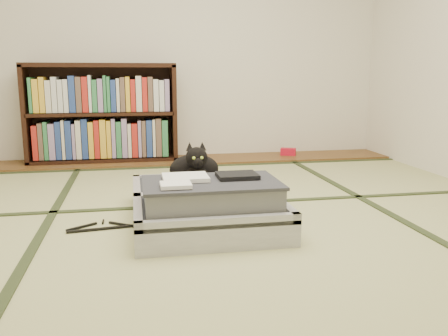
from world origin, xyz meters
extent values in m
plane|color=#C6C584|center=(0.00, 0.00, 0.00)|extent=(4.50, 4.50, 0.00)
cube|color=brown|center=(0.00, 2.00, 0.01)|extent=(4.00, 0.50, 0.02)
cube|color=red|center=(1.04, 2.03, 0.06)|extent=(0.17, 0.14, 0.07)
plane|color=silver|center=(0.00, 2.25, 1.20)|extent=(4.00, 0.00, 4.00)
cube|color=#2D381E|center=(-1.00, 0.00, 0.00)|extent=(0.05, 4.50, 0.01)
cube|color=#2D381E|center=(1.00, 0.00, 0.00)|extent=(0.05, 4.50, 0.01)
cube|color=#2D381E|center=(0.00, 0.40, 0.00)|extent=(4.00, 0.05, 0.01)
cube|color=#2D381E|center=(0.00, 1.70, 0.00)|extent=(4.00, 0.05, 0.01)
cube|color=black|center=(-1.46, 2.07, 0.47)|extent=(0.04, 0.32, 0.89)
cube|color=black|center=(-0.12, 2.07, 0.47)|extent=(0.04, 0.32, 0.89)
cube|color=black|center=(-0.79, 2.07, 0.03)|extent=(1.38, 0.32, 0.04)
cube|color=black|center=(-0.79, 2.07, 0.91)|extent=(1.38, 0.32, 0.04)
cube|color=black|center=(-0.79, 2.07, 0.47)|extent=(1.32, 0.32, 0.03)
cube|color=black|center=(-0.79, 2.22, 0.47)|extent=(1.38, 0.02, 0.89)
cube|color=gray|center=(-0.79, 2.05, 0.25)|extent=(1.24, 0.22, 0.37)
cube|color=gray|center=(-0.79, 2.05, 0.66)|extent=(1.24, 0.22, 0.33)
cube|color=#BABABF|center=(-0.12, -0.18, 0.07)|extent=(0.80, 0.53, 0.14)
cube|color=#303138|center=(-0.12, -0.18, 0.11)|extent=(0.71, 0.45, 0.10)
cube|color=#BABABF|center=(-0.12, -0.42, 0.14)|extent=(0.80, 0.04, 0.05)
cube|color=#BABABF|center=(-0.12, 0.07, 0.14)|extent=(0.80, 0.04, 0.05)
cube|color=#BABABF|center=(-0.49, -0.18, 0.14)|extent=(0.04, 0.53, 0.05)
cube|color=#BABABF|center=(0.26, -0.18, 0.14)|extent=(0.04, 0.53, 0.05)
cube|color=#BABABF|center=(-0.12, 0.36, 0.07)|extent=(0.80, 0.53, 0.14)
cube|color=#303138|center=(-0.12, 0.36, 0.11)|extent=(0.71, 0.45, 0.10)
cube|color=#BABABF|center=(-0.12, 0.11, 0.14)|extent=(0.80, 0.04, 0.05)
cube|color=#BABABF|center=(-0.12, 0.60, 0.14)|extent=(0.80, 0.04, 0.05)
cube|color=#BABABF|center=(-0.49, 0.36, 0.14)|extent=(0.04, 0.53, 0.05)
cube|color=#BABABF|center=(0.26, 0.36, 0.14)|extent=(0.04, 0.53, 0.05)
cylinder|color=black|center=(-0.12, 0.09, 0.15)|extent=(0.72, 0.03, 0.03)
cube|color=gray|center=(-0.12, -0.18, 0.20)|extent=(0.68, 0.41, 0.14)
cube|color=#323238|center=(-0.12, -0.18, 0.28)|extent=(0.70, 0.44, 0.02)
cube|color=white|center=(-0.25, -0.12, 0.30)|extent=(0.23, 0.19, 0.02)
cube|color=black|center=(0.03, -0.12, 0.30)|extent=(0.21, 0.17, 0.02)
cube|color=white|center=(-0.31, -0.28, 0.30)|extent=(0.15, 0.13, 0.02)
cube|color=white|center=(-0.35, -0.43, 0.08)|extent=(0.06, 0.01, 0.04)
cube|color=white|center=(-0.22, -0.43, 0.06)|extent=(0.05, 0.01, 0.04)
cube|color=orange|center=(0.15, -0.43, 0.08)|extent=(0.05, 0.01, 0.04)
cube|color=#197F33|center=(0.07, -0.43, 0.10)|extent=(0.04, 0.01, 0.03)
ellipsoid|color=black|center=(-0.14, 0.36, 0.25)|extent=(0.31, 0.20, 0.19)
ellipsoid|color=black|center=(-0.14, 0.27, 0.23)|extent=(0.15, 0.11, 0.11)
ellipsoid|color=black|center=(-0.14, 0.23, 0.34)|extent=(0.13, 0.12, 0.13)
sphere|color=black|center=(-0.14, 0.18, 0.32)|extent=(0.06, 0.06, 0.06)
cone|color=black|center=(-0.18, 0.26, 0.41)|extent=(0.05, 0.06, 0.06)
cone|color=black|center=(-0.10, 0.26, 0.41)|extent=(0.05, 0.06, 0.06)
sphere|color=#A5BF33|center=(-0.16, 0.18, 0.35)|extent=(0.02, 0.02, 0.02)
sphere|color=#A5BF33|center=(-0.11, 0.18, 0.35)|extent=(0.02, 0.02, 0.02)
cylinder|color=black|center=(-0.03, 0.45, 0.18)|extent=(0.19, 0.11, 0.03)
torus|color=white|center=(0.04, 0.36, 0.16)|extent=(0.11, 0.11, 0.01)
torus|color=white|center=(0.05, 0.36, 0.17)|extent=(0.09, 0.09, 0.01)
cube|color=black|center=(-0.69, 0.01, 0.01)|extent=(0.37, 0.07, 0.01)
cube|color=black|center=(-0.80, 0.07, 0.01)|extent=(0.16, 0.11, 0.01)
cube|color=black|center=(-0.58, 0.07, 0.01)|extent=(0.16, 0.12, 0.01)
cylinder|color=black|center=(-0.69, 0.14, 0.01)|extent=(0.01, 0.06, 0.01)
camera|label=1|loc=(-0.50, -2.52, 0.83)|focal=38.00mm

